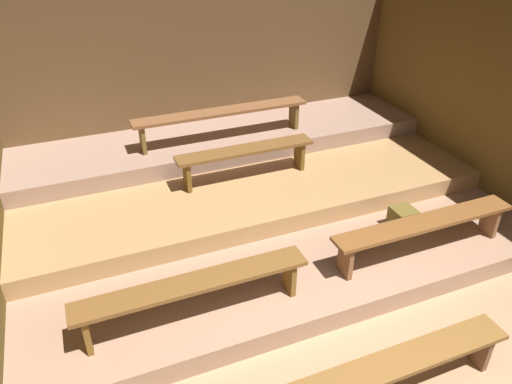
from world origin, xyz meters
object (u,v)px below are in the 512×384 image
bench_floor_center (385,371)px  bench_lower_left (194,288)px  bench_upper_center (222,115)px  wooden_crate_lower (403,219)px  bench_middle_center (245,154)px  bench_lower_right (424,227)px

bench_floor_center → bench_lower_left: bench_lower_left is taller
bench_upper_center → wooden_crate_lower: 2.66m
bench_floor_center → wooden_crate_lower: 2.19m
bench_lower_left → bench_middle_center: size_ratio=1.20×
bench_lower_right → bench_middle_center: 2.25m
bench_lower_left → bench_upper_center: bearing=66.0°
bench_upper_center → bench_middle_center: bearing=-87.1°
wooden_crate_lower → bench_middle_center: bearing=134.2°
bench_floor_center → wooden_crate_lower: (1.40, 1.67, 0.01)m
bench_lower_right → bench_upper_center: 2.96m
bench_floor_center → wooden_crate_lower: wooden_crate_lower is taller
bench_floor_center → bench_middle_center: size_ratio=1.27×
bench_floor_center → bench_lower_right: bearing=43.2°
bench_middle_center → bench_upper_center: 0.80m
bench_lower_left → bench_middle_center: bench_middle_center is taller
bench_upper_center → bench_lower_right: bearing=-63.6°
bench_lower_right → bench_upper_center: (-1.30, 2.62, 0.45)m
bench_floor_center → bench_lower_left: (-1.16, 1.22, 0.22)m
bench_lower_right → wooden_crate_lower: bench_lower_right is taller
bench_lower_right → bench_floor_center: bearing=-136.8°
bench_floor_center → bench_lower_right: size_ratio=1.05×
bench_floor_center → bench_middle_center: 3.11m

